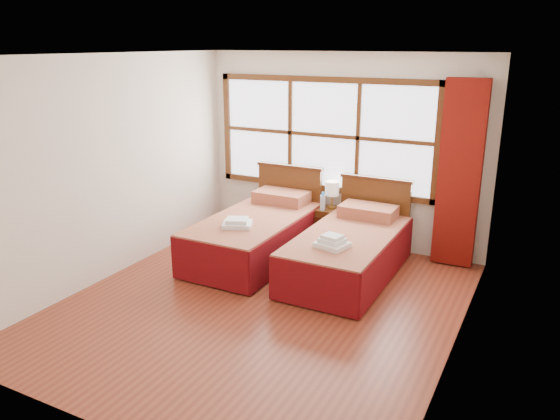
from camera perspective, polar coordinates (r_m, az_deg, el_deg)
The scene contains 15 objects.
floor at distance 5.98m, azimuth -1.98°, elevation -9.84°, with size 4.50×4.50×0.00m, color brown.
ceiling at distance 5.33m, azimuth -2.27°, elevation 15.92°, with size 4.50×4.50×0.00m, color white.
wall_back at distance 7.50m, azimuth 6.41°, elevation 6.19°, with size 4.00×4.00×0.00m, color silver.
wall_left at distance 6.70m, azimuth -17.21°, elevation 4.20°, with size 4.50×4.50×0.00m, color silver.
wall_right at distance 4.89m, azimuth 18.77°, elevation -0.61°, with size 4.50×4.50×0.00m, color silver.
window at distance 7.53m, azimuth 4.56°, elevation 7.82°, with size 3.16×0.06×1.56m.
curtain at distance 6.99m, azimuth 18.27°, elevation 3.53°, with size 0.50×0.16×2.30m, color maroon.
bed_left at distance 7.14m, azimuth -2.39°, elevation -2.45°, with size 1.08×2.10×1.05m.
bed_right at distance 6.64m, azimuth 7.25°, elevation -4.22°, with size 1.04×2.06×1.01m.
nightstand at distance 7.55m, azimuth 5.14°, elevation -1.81°, with size 0.40×0.40×0.54m.
towels_left at distance 6.66m, azimuth -4.49°, elevation -1.36°, with size 0.44×0.41×0.10m.
towels_right at distance 6.06m, azimuth 5.48°, elevation -3.37°, with size 0.39×0.36×0.14m.
lamp at distance 7.44m, azimuth 5.46°, elevation 2.17°, with size 0.19×0.19×0.37m.
bottle_near at distance 7.37m, azimuth 4.44°, elevation 0.79°, with size 0.06×0.06×0.24m.
bottle_far at distance 7.40m, azimuth 4.51°, elevation 0.89°, with size 0.06×0.06×0.24m.
Camera 1 is at (2.63, -4.63, 2.71)m, focal length 35.00 mm.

